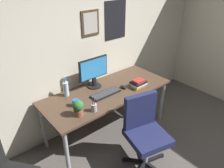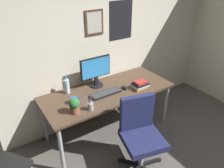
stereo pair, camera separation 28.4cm
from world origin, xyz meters
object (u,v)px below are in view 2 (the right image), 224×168
(keyboard, at_px, (106,93))
(computer_mouse, at_px, (125,88))
(monitor, at_px, (96,70))
(pen_cup, at_px, (90,106))
(coffee_mug_near, at_px, (74,100))
(water_bottle, at_px, (67,86))
(potted_plant, at_px, (74,105))
(office_chair, at_px, (140,131))
(book_stack_left, at_px, (140,85))

(keyboard, xyz_separation_m, computer_mouse, (0.30, -0.03, 0.01))
(monitor, height_order, computer_mouse, monitor)
(keyboard, xyz_separation_m, pen_cup, (-0.34, -0.21, 0.04))
(coffee_mug_near, height_order, pen_cup, pen_cup)
(water_bottle, xyz_separation_m, potted_plant, (-0.11, -0.47, -0.00))
(potted_plant, bearing_deg, water_bottle, 77.19)
(potted_plant, distance_m, pen_cup, 0.20)
(office_chair, xyz_separation_m, monitor, (-0.06, 0.94, 0.45))
(monitor, height_order, keyboard, monitor)
(office_chair, bearing_deg, potted_plant, 140.14)
(keyboard, height_order, book_stack_left, book_stack_left)
(office_chair, bearing_deg, computer_mouse, 70.24)
(water_bottle, distance_m, book_stack_left, 1.02)
(computer_mouse, relative_size, water_bottle, 0.44)
(computer_mouse, distance_m, book_stack_left, 0.22)
(potted_plant, bearing_deg, book_stack_left, 0.76)
(potted_plant, relative_size, book_stack_left, 0.90)
(book_stack_left, bearing_deg, office_chair, -128.81)
(water_bottle, bearing_deg, keyboard, -36.70)
(monitor, xyz_separation_m, potted_plant, (-0.54, -0.44, -0.13))
(potted_plant, distance_m, book_stack_left, 1.02)
(keyboard, distance_m, book_stack_left, 0.51)
(monitor, xyz_separation_m, computer_mouse, (0.29, -0.31, -0.22))
(computer_mouse, height_order, book_stack_left, book_stack_left)
(office_chair, bearing_deg, coffee_mug_near, 127.62)
(office_chair, distance_m, monitor, 1.05)
(book_stack_left, bearing_deg, potted_plant, -179.24)
(keyboard, distance_m, potted_plant, 0.56)
(monitor, xyz_separation_m, coffee_mug_near, (-0.46, -0.26, -0.19))
(computer_mouse, height_order, pen_cup, pen_cup)
(monitor, relative_size, keyboard, 1.07)
(pen_cup, bearing_deg, coffee_mug_near, 114.78)
(coffee_mug_near, bearing_deg, book_stack_left, -10.02)
(computer_mouse, xyz_separation_m, potted_plant, (-0.83, -0.13, 0.09))
(computer_mouse, xyz_separation_m, coffee_mug_near, (-0.75, 0.05, 0.03))
(keyboard, xyz_separation_m, potted_plant, (-0.53, -0.16, 0.09))
(water_bottle, bearing_deg, computer_mouse, -25.35)
(keyboard, bearing_deg, water_bottle, 143.30)
(office_chair, xyz_separation_m, potted_plant, (-0.60, 0.50, 0.32))
(computer_mouse, bearing_deg, coffee_mug_near, 176.06)
(water_bottle, distance_m, pen_cup, 0.53)
(book_stack_left, bearing_deg, computer_mouse, 148.72)
(monitor, distance_m, coffee_mug_near, 0.57)
(pen_cup, height_order, book_stack_left, pen_cup)
(water_bottle, xyz_separation_m, pen_cup, (0.08, -0.52, -0.05))
(monitor, distance_m, potted_plant, 0.71)
(keyboard, bearing_deg, office_chair, -83.60)
(potted_plant, xyz_separation_m, pen_cup, (0.18, -0.05, -0.05))
(computer_mouse, height_order, coffee_mug_near, coffee_mug_near)
(monitor, height_order, potted_plant, monitor)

